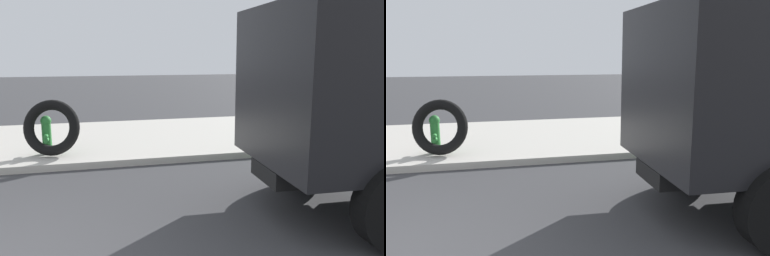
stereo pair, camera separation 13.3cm
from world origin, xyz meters
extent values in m
cube|color=#BCB7AD|center=(0.00, 6.50, 0.07)|extent=(36.00, 5.00, 0.15)
cylinder|color=#2D8438|center=(0.36, 4.98, 0.49)|extent=(0.20, 0.20, 0.68)
sphere|color=#2D8438|center=(0.36, 4.98, 0.89)|extent=(0.23, 0.23, 0.23)
cylinder|color=#2D8438|center=(0.36, 4.80, 0.57)|extent=(0.09, 0.16, 0.09)
cylinder|color=#2D8438|center=(0.36, 5.16, 0.57)|extent=(0.09, 0.16, 0.09)
cylinder|color=#2D8438|center=(0.36, 4.80, 0.49)|extent=(0.11, 0.16, 0.11)
torus|color=black|center=(0.49, 4.77, 0.77)|extent=(1.30, 0.78, 1.24)
cube|color=black|center=(4.65, 0.81, 1.90)|extent=(2.08, 2.56, 2.20)
cylinder|color=black|center=(4.89, 2.05, 0.55)|extent=(1.11, 0.33, 1.10)
camera|label=1|loc=(1.33, -4.14, 2.34)|focal=37.09mm
camera|label=2|loc=(1.46, -4.17, 2.34)|focal=37.09mm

